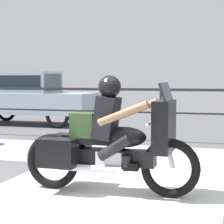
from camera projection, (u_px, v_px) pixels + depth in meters
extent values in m
plane|color=#565659|center=(76.00, 207.00, 4.99)|extent=(120.00, 120.00, 0.00)
cube|color=#A8A59E|center=(142.00, 156.00, 8.23)|extent=(44.00, 2.40, 0.01)
cube|color=silver|center=(79.00, 212.00, 4.77)|extent=(3.03, 6.00, 0.01)
cube|color=#232326|center=(161.00, 90.00, 9.90)|extent=(36.00, 0.04, 0.06)
cube|color=#232326|center=(160.00, 113.00, 9.94)|extent=(36.00, 0.03, 0.04)
cylinder|color=#232326|center=(160.00, 115.00, 9.94)|extent=(0.05, 0.05, 1.23)
torus|color=black|center=(170.00, 168.00, 5.33)|extent=(0.73, 0.11, 0.73)
torus|color=black|center=(53.00, 161.00, 5.78)|extent=(0.73, 0.11, 0.73)
cube|color=black|center=(109.00, 157.00, 5.54)|extent=(1.19, 0.22, 0.20)
cube|color=silver|center=(111.00, 161.00, 5.54)|extent=(0.34, 0.26, 0.26)
ellipsoid|color=black|center=(123.00, 137.00, 5.47)|extent=(0.59, 0.30, 0.26)
cube|color=black|center=(97.00, 141.00, 5.57)|extent=(0.69, 0.28, 0.08)
cube|color=black|center=(164.00, 126.00, 5.31)|extent=(0.20, 0.62, 0.63)
cube|color=#1E232B|center=(166.00, 92.00, 5.27)|extent=(0.10, 0.52, 0.24)
cylinder|color=silver|center=(153.00, 122.00, 5.35)|extent=(0.04, 0.70, 0.04)
cylinder|color=silver|center=(91.00, 169.00, 5.46)|extent=(0.86, 0.09, 0.09)
cube|color=black|center=(58.00, 153.00, 5.49)|extent=(0.48, 0.28, 0.36)
cube|color=black|center=(72.00, 147.00, 5.94)|extent=(0.48, 0.28, 0.36)
cylinder|color=silver|center=(168.00, 147.00, 5.31)|extent=(0.18, 0.06, 0.51)
cube|color=black|center=(107.00, 118.00, 5.52)|extent=(0.31, 0.36, 0.56)
sphere|color=#8C6647|center=(110.00, 88.00, 5.47)|extent=(0.23, 0.23, 0.23)
sphere|color=black|center=(110.00, 87.00, 5.47)|extent=(0.29, 0.29, 0.29)
cylinder|color=black|center=(115.00, 148.00, 5.36)|extent=(0.44, 0.13, 0.34)
cylinder|color=black|center=(126.00, 161.00, 5.33)|extent=(0.11, 0.11, 0.13)
cube|color=black|center=(130.00, 167.00, 5.32)|extent=(0.20, 0.10, 0.09)
cylinder|color=black|center=(121.00, 144.00, 5.64)|extent=(0.44, 0.13, 0.34)
cylinder|color=black|center=(132.00, 157.00, 5.61)|extent=(0.11, 0.11, 0.13)
cube|color=black|center=(136.00, 162.00, 5.60)|extent=(0.20, 0.10, 0.09)
cylinder|color=#8C6647|center=(123.00, 114.00, 5.14)|extent=(0.63, 0.09, 0.32)
cylinder|color=#8C6647|center=(135.00, 110.00, 5.71)|extent=(0.63, 0.09, 0.32)
cube|color=#2D4723|center=(84.00, 125.00, 5.61)|extent=(0.31, 0.28, 0.32)
cube|color=#9EB2C6|center=(29.00, 103.00, 13.77)|extent=(4.15, 1.63, 0.64)
cube|color=#9EB2C6|center=(22.00, 82.00, 13.79)|extent=(2.16, 1.44, 0.66)
cube|color=#19232D|center=(53.00, 82.00, 13.49)|extent=(0.04, 1.27, 0.53)
cube|color=#19232D|center=(22.00, 82.00, 13.79)|extent=(1.98, 1.47, 0.43)
torus|color=black|center=(57.00, 116.00, 12.71)|extent=(0.74, 0.11, 0.74)
torus|color=black|center=(76.00, 112.00, 14.14)|extent=(0.74, 0.11, 0.74)
torus|color=black|center=(6.00, 110.00, 14.88)|extent=(0.74, 0.11, 0.74)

